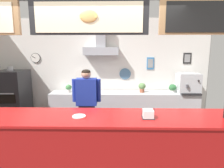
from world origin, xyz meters
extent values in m
plane|color=#514C47|center=(0.00, 0.00, 0.00)|extent=(6.74, 6.74, 0.00)
cube|color=#9E9E99|center=(0.00, 2.21, 1.38)|extent=(5.62, 0.12, 2.77)
cube|color=white|center=(0.00, 2.15, 1.38)|extent=(5.58, 0.01, 2.73)
cylinder|color=black|center=(-1.78, 2.13, 1.74)|extent=(0.25, 0.02, 0.25)
cylinder|color=white|center=(-1.78, 2.12, 1.74)|extent=(0.23, 0.01, 0.23)
cube|color=black|center=(-1.81, 2.11, 1.76)|extent=(0.08, 0.01, 0.05)
cylinder|color=white|center=(-0.60, 2.13, 1.30)|extent=(0.24, 0.02, 0.24)
cylinder|color=teal|center=(0.60, 2.13, 1.32)|extent=(0.30, 0.02, 0.30)
cube|color=teal|center=(1.26, 2.13, 1.60)|extent=(0.19, 0.02, 0.32)
cube|color=gray|center=(1.26, 2.12, 1.60)|extent=(0.14, 0.01, 0.23)
cube|color=black|center=(2.22, 2.13, 1.73)|extent=(0.20, 0.02, 0.28)
cube|color=gray|center=(2.22, 2.12, 1.73)|extent=(0.15, 0.01, 0.20)
cube|color=#A3A5AD|center=(-0.03, 2.00, 1.92)|extent=(0.89, 0.31, 0.20)
cube|color=#A3A5AD|center=(-0.03, 2.03, 2.37)|extent=(0.24, 0.24, 0.70)
cube|color=black|center=(0.00, -0.29, 2.36)|extent=(1.57, 0.05, 0.44)
cube|color=beige|center=(0.00, -0.32, 2.36)|extent=(1.41, 0.01, 0.39)
ellipsoid|color=#DBAD60|center=(0.00, -0.33, 2.37)|extent=(0.23, 0.04, 0.16)
cube|color=#E5C666|center=(0.00, -0.34, 2.37)|extent=(0.22, 0.01, 0.04)
cube|color=#9E754C|center=(1.70, -0.29, 2.36)|extent=(1.57, 0.05, 0.44)
cube|color=black|center=(1.70, -0.32, 2.36)|extent=(1.41, 0.01, 0.39)
cube|color=maroon|center=(0.00, -0.54, 0.53)|extent=(4.54, 0.68, 1.06)
cube|color=#B31515|center=(0.00, -0.54, 1.08)|extent=(4.63, 0.71, 0.03)
cube|color=#B7BABF|center=(0.56, 1.81, 0.44)|extent=(3.70, 0.54, 0.89)
cube|color=#929499|center=(0.56, 1.81, 0.16)|extent=(3.52, 0.50, 0.02)
cube|color=#232326|center=(-2.19, 1.61, 0.73)|extent=(0.69, 0.70, 1.46)
cube|color=black|center=(-2.19, 1.25, 0.84)|extent=(0.52, 0.02, 0.20)
cube|color=#B7BABF|center=(-2.19, 1.23, 0.97)|extent=(0.48, 0.02, 0.02)
cylinder|color=#B7BABF|center=(-2.19, 1.61, 1.51)|extent=(0.14, 0.14, 0.10)
cube|color=#232328|center=(-0.21, 0.68, 0.45)|extent=(0.30, 0.21, 0.89)
cube|color=#1E339E|center=(-0.21, 0.68, 1.15)|extent=(0.40, 0.23, 0.52)
cylinder|color=#1E339E|center=(0.03, 0.69, 1.17)|extent=(0.08, 0.08, 0.44)
cylinder|color=#1E339E|center=(-0.45, 0.67, 1.17)|extent=(0.08, 0.08, 0.44)
sphere|color=tan|center=(-0.21, 0.68, 1.49)|extent=(0.18, 0.18, 0.18)
ellipsoid|color=black|center=(-0.21, 0.68, 1.53)|extent=(0.17, 0.17, 0.10)
cube|color=silver|center=(2.15, 1.79, 1.13)|extent=(0.52, 0.40, 0.49)
cylinder|color=#4C4C51|center=(2.05, 1.56, 1.11)|extent=(0.06, 0.06, 0.06)
cube|color=black|center=(2.15, 1.55, 0.91)|extent=(0.47, 0.10, 0.04)
sphere|color=black|center=(2.31, 1.57, 1.23)|extent=(0.04, 0.04, 0.04)
cylinder|color=#9E563D|center=(-0.36, 1.82, 0.92)|extent=(0.10, 0.10, 0.06)
ellipsoid|color=#2D6638|center=(-0.36, 1.82, 1.01)|extent=(0.16, 0.16, 0.14)
cylinder|color=beige|center=(-0.84, 1.79, 0.93)|extent=(0.10, 0.10, 0.08)
ellipsoid|color=#47894C|center=(-0.84, 1.79, 1.02)|extent=(0.15, 0.15, 0.14)
cylinder|color=#9E563D|center=(1.02, 1.83, 0.94)|extent=(0.12, 0.12, 0.10)
ellipsoid|color=#5B844C|center=(1.02, 1.83, 1.05)|extent=(0.18, 0.18, 0.16)
cylinder|color=beige|center=(1.79, 1.83, 0.92)|extent=(0.10, 0.10, 0.06)
ellipsoid|color=#2D6638|center=(1.79, 1.83, 1.02)|extent=(0.18, 0.18, 0.16)
cube|color=#262628|center=(0.76, -0.60, 1.10)|extent=(0.15, 0.15, 0.01)
cylinder|color=#262628|center=(0.69, -0.60, 1.16)|extent=(0.01, 0.01, 0.12)
cylinder|color=#262628|center=(0.84, -0.60, 1.16)|extent=(0.01, 0.01, 0.12)
cube|color=white|center=(0.76, -0.60, 1.15)|extent=(0.13, 0.13, 0.10)
cylinder|color=white|center=(-0.12, -0.57, 1.10)|extent=(0.17, 0.17, 0.01)
camera|label=1|loc=(0.36, -2.88, 1.93)|focal=30.34mm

